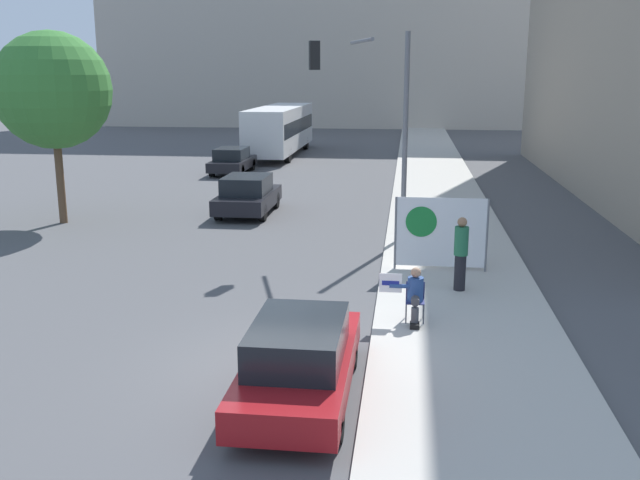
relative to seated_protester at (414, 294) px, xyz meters
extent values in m
plane|color=#4F4F51|center=(-2.52, -2.57, -0.75)|extent=(160.00, 160.00, 0.00)
cube|color=#B7B2A8|center=(1.12, 12.43, -0.69)|extent=(3.95, 90.00, 0.12)
cylinder|color=#474C56|center=(-0.16, -0.13, -0.42)|extent=(0.03, 0.03, 0.42)
cylinder|color=#474C56|center=(0.21, -0.13, -0.42)|extent=(0.03, 0.03, 0.42)
cylinder|color=#474C56|center=(-0.16, 0.24, -0.42)|extent=(0.03, 0.03, 0.42)
cylinder|color=#474C56|center=(0.21, 0.24, -0.42)|extent=(0.03, 0.03, 0.42)
cube|color=navy|center=(0.03, 0.05, -0.20)|extent=(0.40, 0.40, 0.02)
cube|color=navy|center=(0.03, 0.24, 0.00)|extent=(0.40, 0.02, 0.38)
cylinder|color=#424247|center=(0.03, -0.11, -0.10)|extent=(0.18, 0.42, 0.18)
cylinder|color=#424247|center=(0.03, -0.32, -0.42)|extent=(0.16, 0.16, 0.42)
cube|color=black|center=(0.03, -0.38, -0.58)|extent=(0.20, 0.28, 0.10)
cylinder|color=navy|center=(0.03, 0.08, 0.07)|extent=(0.34, 0.34, 0.52)
sphere|color=tan|center=(0.03, 0.08, 0.44)|extent=(0.22, 0.22, 0.22)
cylinder|color=navy|center=(-0.30, 0.00, 0.15)|extent=(0.45, 0.09, 0.09)
cube|color=white|center=(-0.50, 0.00, 0.21)|extent=(0.48, 0.02, 0.41)
cube|color=navy|center=(-0.50, -0.01, 0.21)|extent=(0.37, 0.01, 0.10)
cylinder|color=black|center=(1.13, 2.43, -0.19)|extent=(0.28, 0.28, 0.89)
cylinder|color=#236642|center=(1.13, 2.43, 0.61)|extent=(0.34, 0.34, 0.70)
sphere|color=#936B4C|center=(1.13, 2.43, 1.07)|extent=(0.23, 0.23, 0.23)
cylinder|color=#424247|center=(1.37, 4.90, -0.22)|extent=(0.28, 0.28, 0.82)
cylinder|color=#9E9EA3|center=(1.37, 4.90, 0.51)|extent=(0.34, 0.34, 0.65)
sphere|color=#936B4C|center=(1.37, 4.90, 0.94)|extent=(0.21, 0.21, 0.21)
cylinder|color=slate|center=(-0.49, 4.20, 0.36)|extent=(0.06, 0.06, 1.98)
cylinder|color=slate|center=(1.93, 4.20, 0.36)|extent=(0.06, 0.06, 1.98)
cube|color=white|center=(0.72, 4.20, 0.41)|extent=(2.42, 0.02, 1.88)
cylinder|color=#197A33|center=(0.19, 4.18, 0.69)|extent=(0.83, 0.01, 0.83)
cylinder|color=slate|center=(-0.32, 7.86, 2.58)|extent=(0.16, 0.16, 6.41)
cylinder|color=slate|center=(-1.69, 7.46, 5.48)|extent=(0.90, 2.78, 0.11)
cube|color=black|center=(-3.06, 7.06, 5.06)|extent=(0.37, 0.37, 0.84)
sphere|color=green|center=(-3.06, 7.06, 4.78)|extent=(0.18, 0.18, 0.18)
cube|color=maroon|center=(-1.90, -3.66, -0.22)|extent=(1.70, 4.43, 0.51)
cube|color=black|center=(-1.90, -3.84, 0.35)|extent=(1.46, 2.30, 0.62)
cylinder|color=black|center=(-2.64, -2.29, -0.43)|extent=(0.22, 0.64, 0.64)
cylinder|color=black|center=(-1.16, -2.29, -0.43)|extent=(0.22, 0.64, 0.64)
cylinder|color=black|center=(-2.64, -5.03, -0.43)|extent=(0.22, 0.64, 0.64)
cylinder|color=black|center=(-1.16, -5.03, -0.43)|extent=(0.22, 0.64, 0.64)
cube|color=black|center=(-6.26, 11.77, -0.20)|extent=(1.89, 4.18, 0.56)
cube|color=black|center=(-6.26, 11.61, 0.42)|extent=(1.62, 2.17, 0.66)
cylinder|color=black|center=(-7.10, 13.07, -0.43)|extent=(0.22, 0.64, 0.64)
cylinder|color=black|center=(-5.43, 13.07, -0.43)|extent=(0.22, 0.64, 0.64)
cylinder|color=black|center=(-7.10, 10.48, -0.43)|extent=(0.22, 0.64, 0.64)
cylinder|color=black|center=(-5.43, 10.48, -0.43)|extent=(0.22, 0.64, 0.64)
cube|color=black|center=(-9.55, 22.61, -0.23)|extent=(1.76, 4.29, 0.50)
cube|color=black|center=(-9.55, 22.43, 0.33)|extent=(1.52, 2.23, 0.61)
cylinder|color=black|center=(-10.32, 23.94, -0.43)|extent=(0.22, 0.64, 0.64)
cylinder|color=black|center=(-8.78, 23.94, -0.43)|extent=(0.22, 0.64, 0.64)
cylinder|color=black|center=(-10.32, 21.28, -0.43)|extent=(0.22, 0.64, 0.64)
cylinder|color=black|center=(-8.78, 21.28, -0.43)|extent=(0.22, 0.64, 0.64)
cube|color=silver|center=(-8.49, 31.22, 1.03)|extent=(2.54, 12.16, 2.68)
cube|color=black|center=(-8.49, 31.22, 1.19)|extent=(2.56, 11.55, 0.87)
cylinder|color=black|center=(-9.61, 34.99, -0.23)|extent=(0.30, 1.04, 1.04)
cylinder|color=black|center=(-7.37, 34.99, -0.23)|extent=(0.30, 1.04, 1.04)
cylinder|color=black|center=(-9.61, 27.45, -0.23)|extent=(0.30, 1.04, 1.04)
cylinder|color=black|center=(-7.37, 27.45, -0.23)|extent=(0.30, 1.04, 1.04)
cylinder|color=brown|center=(-12.55, 9.33, 0.89)|extent=(0.28, 0.28, 3.29)
sphere|color=#387A33|center=(-12.55, 9.33, 3.96)|extent=(4.07, 4.07, 4.07)
camera|label=1|loc=(-0.21, -14.60, 4.61)|focal=40.00mm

